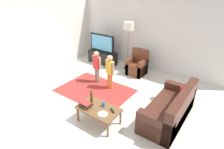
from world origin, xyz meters
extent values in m
plane|color=beige|center=(0.00, 0.00, 0.00)|extent=(7.80, 7.80, 0.00)
cube|color=silver|center=(0.00, 3.00, 1.35)|extent=(6.00, 0.12, 2.70)
cube|color=silver|center=(-3.00, 0.00, 1.35)|extent=(0.12, 6.00, 2.70)
cube|color=#9E2D28|center=(-0.54, 0.44, 0.00)|extent=(2.20, 1.60, 0.01)
cube|color=black|center=(-1.70, 2.30, 0.25)|extent=(1.20, 0.44, 0.50)
cube|color=black|center=(-1.70, 2.25, 0.10)|extent=(1.10, 0.32, 0.03)
cube|color=black|center=(-1.70, 2.28, 0.52)|extent=(0.44, 0.28, 0.03)
cube|color=black|center=(-1.70, 2.28, 0.87)|extent=(1.10, 0.07, 0.68)
cube|color=#59B2D8|center=(-1.70, 2.24, 0.87)|extent=(1.00, 0.01, 0.58)
cube|color=#472319|center=(1.77, 0.46, 0.21)|extent=(0.80, 1.80, 0.42)
cube|color=#472319|center=(2.07, 0.46, 0.43)|extent=(0.20, 1.80, 0.86)
cube|color=#472319|center=(1.77, -0.34, 0.30)|extent=(0.80, 0.20, 0.60)
cube|color=#472319|center=(1.77, 1.26, 0.30)|extent=(0.80, 0.20, 0.60)
cube|color=#B22823|center=(1.92, 1.01, 0.56)|extent=(0.10, 0.32, 0.32)
cube|color=brown|center=(-0.05, 2.20, 0.21)|extent=(0.60, 0.60, 0.42)
cube|color=brown|center=(-0.05, 2.42, 0.45)|extent=(0.60, 0.16, 0.90)
cube|color=brown|center=(-0.29, 2.20, 0.30)|extent=(0.12, 0.60, 0.60)
cube|color=brown|center=(0.19, 2.20, 0.30)|extent=(0.12, 0.60, 0.60)
cylinder|color=#262626|center=(-0.60, 2.45, 0.01)|extent=(0.28, 0.28, 0.02)
cylinder|color=#99844C|center=(-0.60, 2.45, 0.76)|extent=(0.03, 0.03, 1.50)
cylinder|color=silver|center=(-0.60, 2.45, 1.64)|extent=(0.36, 0.36, 0.28)
cylinder|color=gray|center=(-0.90, 0.93, 0.24)|extent=(0.08, 0.08, 0.49)
cylinder|color=gray|center=(-0.79, 0.92, 0.24)|extent=(0.08, 0.08, 0.49)
cube|color=red|center=(-0.85, 0.92, 0.70)|extent=(0.24, 0.15, 0.42)
sphere|color=tan|center=(-0.85, 0.92, 1.00)|extent=(0.17, 0.17, 0.17)
cylinder|color=tan|center=(-1.00, 0.94, 0.72)|extent=(0.07, 0.07, 0.38)
cylinder|color=tan|center=(-0.70, 0.91, 0.72)|extent=(0.07, 0.07, 0.38)
cylinder|color=orange|center=(-0.31, 0.86, 0.25)|extent=(0.08, 0.08, 0.50)
cylinder|color=orange|center=(-0.20, 0.83, 0.25)|extent=(0.08, 0.08, 0.50)
cube|color=gold|center=(-0.26, 0.85, 0.71)|extent=(0.26, 0.18, 0.43)
sphere|color=tan|center=(-0.26, 0.85, 1.01)|extent=(0.18, 0.18, 0.18)
cylinder|color=tan|center=(-0.40, 0.88, 0.73)|extent=(0.07, 0.07, 0.38)
cylinder|color=tan|center=(-0.11, 0.81, 0.73)|extent=(0.07, 0.07, 0.38)
cube|color=brown|center=(0.50, -0.62, 0.40)|extent=(1.00, 0.60, 0.04)
cylinder|color=brown|center=(0.05, -0.87, 0.19)|extent=(0.05, 0.05, 0.38)
cylinder|color=brown|center=(0.95, -0.87, 0.19)|extent=(0.05, 0.05, 0.38)
cylinder|color=brown|center=(0.05, -0.37, 0.19)|extent=(0.05, 0.05, 0.38)
cylinder|color=brown|center=(0.95, -0.37, 0.19)|extent=(0.05, 0.05, 0.38)
cube|color=yellow|center=(0.20, -0.73, 0.44)|extent=(0.26, 0.22, 0.04)
cube|color=black|center=(0.23, -0.75, 0.48)|extent=(0.27, 0.22, 0.04)
cube|color=red|center=(0.20, -0.75, 0.52)|extent=(0.27, 0.18, 0.04)
cylinder|color=#4C3319|center=(0.20, -0.52, 0.56)|extent=(0.06, 0.06, 0.28)
cylinder|color=#4C3319|center=(0.20, -0.52, 0.73)|extent=(0.02, 0.02, 0.06)
cube|color=black|center=(0.82, -0.52, 0.43)|extent=(0.17, 0.13, 0.02)
cylinder|color=#2659B2|center=(0.55, -0.50, 0.48)|extent=(0.07, 0.07, 0.12)
cylinder|color=white|center=(0.72, -0.74, 0.43)|extent=(0.22, 0.22, 0.02)
cube|color=silver|center=(0.74, -0.74, 0.44)|extent=(0.15, 0.01, 0.01)
camera|label=1|loc=(2.82, -3.31, 3.07)|focal=30.08mm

